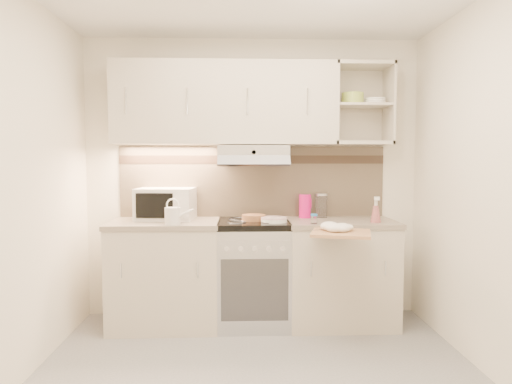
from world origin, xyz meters
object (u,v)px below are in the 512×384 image
at_px(plate_stack, 274,220).
at_px(spray_bottle, 376,212).
at_px(electric_range, 254,272).
at_px(glass_jar, 321,205).
at_px(pink_pitcher, 305,206).
at_px(cutting_board, 341,233).
at_px(microwave, 166,204).
at_px(watering_can, 174,215).

xyz_separation_m(plate_stack, spray_bottle, (0.84, -0.05, 0.07)).
height_order(electric_range, glass_jar, glass_jar).
distance_m(pink_pitcher, cutting_board, 0.73).
bearing_deg(microwave, cutting_board, -19.43).
relative_size(glass_jar, cutting_board, 0.51).
xyz_separation_m(microwave, glass_jar, (1.38, 0.08, -0.03)).
bearing_deg(pink_pitcher, cutting_board, -94.08).
distance_m(microwave, watering_can, 0.36).
bearing_deg(watering_can, pink_pitcher, 33.27).
distance_m(electric_range, watering_can, 0.86).
distance_m(glass_jar, spray_bottle, 0.53).
relative_size(electric_range, pink_pitcher, 4.27).
xyz_separation_m(watering_can, cutting_board, (1.28, -0.30, -0.10)).
bearing_deg(cutting_board, watering_can, -178.20).
xyz_separation_m(pink_pitcher, glass_jar, (0.15, 0.03, 0.00)).
xyz_separation_m(electric_range, spray_bottle, (1.01, -0.15, 0.54)).
xyz_separation_m(electric_range, microwave, (-0.76, 0.12, 0.59)).
bearing_deg(pink_pitcher, microwave, 164.68).
distance_m(microwave, spray_bottle, 1.79).
bearing_deg(electric_range, plate_stack, -30.34).
bearing_deg(plate_stack, watering_can, -171.80).
xyz_separation_m(watering_can, glass_jar, (1.26, 0.42, 0.03)).
bearing_deg(cutting_board, plate_stack, 153.20).
bearing_deg(microwave, watering_can, -66.00).
bearing_deg(glass_jar, plate_stack, -146.48).
relative_size(electric_range, plate_stack, 4.11).
bearing_deg(plate_stack, glass_jar, 33.52).
distance_m(electric_range, glass_jar, 0.86).
xyz_separation_m(watering_can, spray_bottle, (1.66, 0.06, 0.01)).
height_order(plate_stack, pink_pitcher, pink_pitcher).
bearing_deg(cutting_board, pink_pitcher, 119.04).
height_order(watering_can, plate_stack, watering_can).
height_order(electric_range, pink_pitcher, pink_pitcher).
xyz_separation_m(electric_range, glass_jar, (0.62, 0.20, 0.56)).
bearing_deg(spray_bottle, cutting_board, -119.01).
bearing_deg(cutting_board, microwave, 170.68).
height_order(pink_pitcher, spray_bottle, spray_bottle).
xyz_separation_m(microwave, spray_bottle, (1.77, -0.27, -0.05)).
bearing_deg(glass_jar, microwave, -176.51).
xyz_separation_m(watering_can, plate_stack, (0.81, 0.12, -0.05)).
height_order(glass_jar, cutting_board, glass_jar).
bearing_deg(spray_bottle, glass_jar, 154.27).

